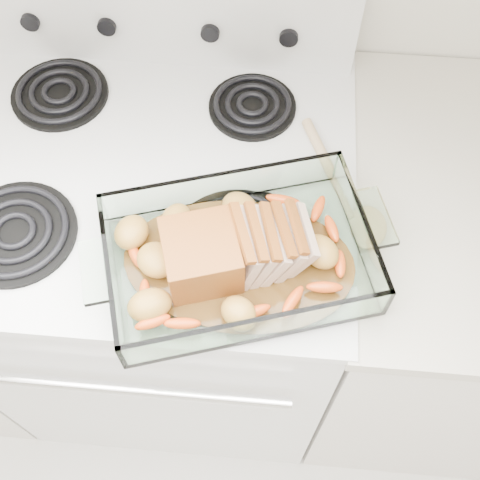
# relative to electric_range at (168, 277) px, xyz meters

# --- Properties ---
(electric_range) EXTENTS (0.78, 0.70, 1.12)m
(electric_range) POSITION_rel_electric_range_xyz_m (0.00, 0.00, 0.00)
(electric_range) COLOR silver
(electric_range) RESTS_ON ground
(counter_right) EXTENTS (0.58, 0.68, 0.93)m
(counter_right) POSITION_rel_electric_range_xyz_m (0.66, -0.00, -0.02)
(counter_right) COLOR silver
(counter_right) RESTS_ON ground
(baking_dish) EXTENTS (0.41, 0.27, 0.08)m
(baking_dish) POSITION_rel_electric_range_xyz_m (0.19, -0.19, 0.48)
(baking_dish) COLOR #D7F5DA
(baking_dish) RESTS_ON electric_range
(pork_roast) EXTENTS (0.24, 0.11, 0.09)m
(pork_roast) POSITION_rel_electric_range_xyz_m (0.17, -0.19, 0.51)
(pork_roast) COLOR brown
(pork_roast) RESTS_ON baking_dish
(roast_vegetables) EXTENTS (0.36, 0.20, 0.04)m
(roast_vegetables) POSITION_rel_electric_range_xyz_m (0.19, -0.16, 0.49)
(roast_vegetables) COLOR #F55013
(roast_vegetables) RESTS_ON baking_dish
(wooden_spoon) EXTENTS (0.15, 0.27, 0.02)m
(wooden_spoon) POSITION_rel_electric_range_xyz_m (0.38, -0.05, 0.46)
(wooden_spoon) COLOR #D5AE83
(wooden_spoon) RESTS_ON electric_range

